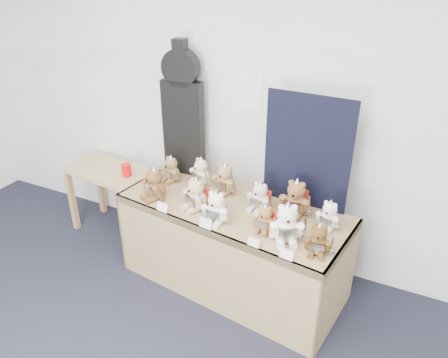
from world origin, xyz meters
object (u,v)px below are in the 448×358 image
at_px(teddy_front_far_left, 154,185).
at_px(teddy_back_centre_right, 260,197).
at_px(guitar_case, 183,111).
at_px(teddy_back_far_left, 171,170).
at_px(side_table, 110,181).
at_px(teddy_front_far_right, 287,224).
at_px(teddy_back_left, 201,173).
at_px(display_table, 228,228).
at_px(teddy_front_right, 265,219).
at_px(teddy_back_centre_left, 225,180).
at_px(teddy_back_right, 296,199).
at_px(red_cup, 126,170).
at_px(teddy_front_end, 318,240).
at_px(teddy_front_left, 196,195).
at_px(teddy_front_centre, 216,208).
at_px(teddy_back_end, 329,216).

relative_size(teddy_front_far_left, teddy_back_centre_right, 1.14).
distance_m(guitar_case, teddy_back_far_left, 0.50).
bearing_deg(teddy_front_far_left, side_table, -178.11).
xyz_separation_m(teddy_front_far_right, teddy_back_left, (-0.90, 0.45, -0.02)).
distance_m(display_table, side_table, 1.38).
height_order(teddy_front_far_left, teddy_front_right, teddy_front_far_left).
bearing_deg(teddy_front_far_right, teddy_front_right, 142.69).
distance_m(guitar_case, teddy_back_centre_right, 0.99).
distance_m(teddy_back_centre_left, teddy_back_right, 0.61).
xyz_separation_m(teddy_front_far_left, teddy_back_right, (1.06, 0.26, 0.01)).
relative_size(red_cup, teddy_front_far_right, 0.36).
bearing_deg(teddy_back_left, red_cup, -155.74).
bearing_deg(teddy_front_end, red_cup, 158.91).
bearing_deg(teddy_back_centre_right, guitar_case, 171.51).
height_order(teddy_front_left, teddy_back_left, teddy_front_left).
bearing_deg(guitar_case, teddy_front_far_right, -32.23).
distance_m(teddy_front_right, teddy_back_left, 0.84).
distance_m(teddy_front_far_left, teddy_front_left, 0.37).
relative_size(red_cup, teddy_back_right, 0.37).
distance_m(teddy_front_end, teddy_back_left, 1.23).
bearing_deg(teddy_back_centre_left, side_table, -171.01).
bearing_deg(teddy_back_left, teddy_back_right, 12.93).
bearing_deg(teddy_front_end, teddy_back_far_left, 154.64).
bearing_deg(guitar_case, teddy_back_right, -17.43).
xyz_separation_m(teddy_front_far_left, teddy_front_right, (0.94, -0.05, -0.03)).
relative_size(display_table, guitar_case, 1.63).
bearing_deg(teddy_back_left, guitar_case, 168.88).
relative_size(teddy_back_left, teddy_back_far_left, 1.05).
bearing_deg(teddy_back_centre_right, teddy_front_centre, -114.75).
xyz_separation_m(side_table, teddy_back_centre_right, (1.56, -0.14, 0.29)).
height_order(teddy_front_far_left, teddy_front_far_right, teddy_front_far_right).
bearing_deg(teddy_back_left, teddy_back_end, 10.95).
height_order(teddy_front_end, teddy_back_left, teddy_back_left).
xyz_separation_m(teddy_front_right, teddy_back_far_left, (-0.98, 0.36, 0.01)).
xyz_separation_m(teddy_front_end, teddy_back_far_left, (-1.38, 0.44, 0.00)).
xyz_separation_m(teddy_front_far_left, teddy_back_left, (0.21, 0.37, -0.01)).
xyz_separation_m(teddy_front_end, teddy_back_centre_right, (-0.54, 0.33, 0.01)).
bearing_deg(teddy_back_centre_left, teddy_back_end, 1.44).
bearing_deg(guitar_case, teddy_front_far_left, -92.15).
bearing_deg(teddy_front_far_left, teddy_back_centre_right, 40.64).
bearing_deg(side_table, red_cup, -2.45).
height_order(teddy_back_centre_right, teddy_back_end, teddy_back_centre_right).
xyz_separation_m(teddy_front_far_right, teddy_back_centre_right, (-0.31, 0.29, -0.02)).
bearing_deg(guitar_case, red_cup, -163.59).
bearing_deg(teddy_back_centre_left, display_table, -48.78).
height_order(guitar_case, red_cup, guitar_case).
relative_size(teddy_front_centre, teddy_front_far_right, 0.88).
relative_size(display_table, teddy_front_left, 6.56).
xyz_separation_m(teddy_back_end, teddy_back_far_left, (-1.37, 0.12, 0.00)).
distance_m(guitar_case, teddy_back_right, 1.19).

